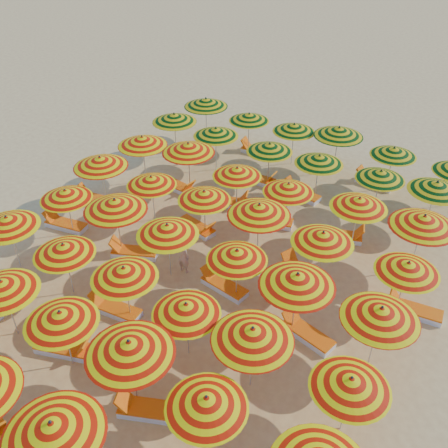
{
  "coord_description": "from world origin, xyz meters",
  "views": [
    {
      "loc": [
        7.46,
        -11.85,
        11.87
      ],
      "look_at": [
        0.0,
        0.5,
        1.6
      ],
      "focal_mm": 40.0,
      "sensor_mm": 36.0,
      "label": 1
    }
  ],
  "objects_px": {
    "umbrella_44": "(294,128)",
    "lounger_6": "(134,252)",
    "umbrella_25": "(151,181)",
    "umbrella_26": "(204,196)",
    "umbrella_31": "(188,148)",
    "umbrella_20": "(167,230)",
    "umbrella_21": "(237,255)",
    "lounger_4": "(115,309)",
    "lounger_2": "(65,348)",
    "lounger_9": "(95,199)",
    "lounger_8": "(307,334)",
    "lounger_11": "(301,273)",
    "umbrella_34": "(359,203)",
    "umbrella_38": "(270,148)",
    "umbrella_16": "(253,334)",
    "lounger_16": "(341,236)",
    "umbrella_10": "(207,402)",
    "umbrella_3": "(52,429)",
    "umbrella_14": "(124,273)",
    "lounger_14": "(228,202)",
    "umbrella_39": "(319,160)",
    "umbrella_43": "(249,117)",
    "umbrella_37": "(216,132)",
    "umbrella_42": "(206,102)",
    "lounger_13": "(179,187)",
    "umbrella_28": "(323,237)",
    "umbrella_8": "(61,317)",
    "umbrella_24": "(100,162)",
    "umbrella_32": "(237,172)",
    "lounger_12": "(413,310)",
    "umbrella_30": "(142,141)",
    "umbrella_33": "(288,188)",
    "umbrella_15": "(186,309)",
    "umbrella_22": "(297,280)",
    "lounger_3": "(149,410)",
    "umbrella_9": "(129,348)",
    "umbrella_27": "(259,210)",
    "umbrella_46": "(394,152)",
    "lounger_21": "(374,182)",
    "lounger_10": "(197,227)",
    "beachgoer_a": "(183,257)",
    "beachgoer_b": "(271,285)",
    "umbrella_19": "(115,205)",
    "umbrella_17": "(351,383)",
    "umbrella_29": "(408,267)",
    "lounger_20": "(257,150)",
    "umbrella_45": "(339,132)",
    "lounger_7": "(223,285)",
    "lounger_5": "(65,224)",
    "lounger_17": "(188,154)",
    "umbrella_7": "(2,286)",
    "lounger_15": "(271,221)",
    "umbrella_41": "(437,187)"
  },
  "relations": [
    {
      "from": "umbrella_44",
      "to": "lounger_6",
      "type": "height_order",
      "value": "umbrella_44"
    },
    {
      "from": "umbrella_25",
      "to": "umbrella_26",
      "type": "relative_size",
      "value": 0.99
    },
    {
      "from": "umbrella_31",
      "to": "umbrella_20",
      "type": "bearing_deg",
      "value": -62.62
    },
    {
      "from": "umbrella_21",
      "to": "lounger_4",
      "type": "bearing_deg",
      "value": -139.03
    },
    {
      "from": "lounger_2",
      "to": "lounger_9",
      "type": "distance_m",
      "value": 8.36
    },
    {
      "from": "lounger_8",
      "to": "lounger_11",
      "type": "bearing_deg",
      "value": -48.66
    },
    {
      "from": "umbrella_34",
      "to": "umbrella_38",
      "type": "height_order",
      "value": "umbrella_34"
    },
    {
      "from": "umbrella_16",
      "to": "lounger_16",
      "type": "relative_size",
      "value": 1.56
    },
    {
      "from": "umbrella_10",
      "to": "umbrella_3",
      "type": "bearing_deg",
      "value": -134.49
    },
    {
      "from": "umbrella_14",
      "to": "lounger_14",
      "type": "height_order",
      "value": "umbrella_14"
    },
    {
      "from": "umbrella_39",
      "to": "umbrella_43",
      "type": "xyz_separation_m",
      "value": [
        -4.71,
        2.46,
        -0.06
      ]
    },
    {
      "from": "umbrella_37",
      "to": "umbrella_42",
      "type": "height_order",
      "value": "umbrella_42"
    },
    {
      "from": "umbrella_34",
      "to": "lounger_13",
      "type": "height_order",
      "value": "umbrella_34"
    },
    {
      "from": "umbrella_10",
      "to": "umbrella_28",
      "type": "bearing_deg",
      "value": 90.4
    },
    {
      "from": "umbrella_14",
      "to": "umbrella_28",
      "type": "height_order",
      "value": "umbrella_28"
    },
    {
      "from": "umbrella_8",
      "to": "umbrella_24",
      "type": "height_order",
      "value": "umbrella_24"
    },
    {
      "from": "umbrella_8",
      "to": "umbrella_32",
      "type": "relative_size",
      "value": 1.0
    },
    {
      "from": "lounger_12",
      "to": "umbrella_30",
      "type": "bearing_deg",
      "value": -15.44
    },
    {
      "from": "umbrella_33",
      "to": "umbrella_20",
      "type": "bearing_deg",
      "value": -115.18
    },
    {
      "from": "umbrella_15",
      "to": "umbrella_22",
      "type": "relative_size",
      "value": 0.81
    },
    {
      "from": "umbrella_24",
      "to": "lounger_12",
      "type": "distance_m",
      "value": 13.16
    },
    {
      "from": "umbrella_25",
      "to": "lounger_3",
      "type": "height_order",
      "value": "umbrella_25"
    },
    {
      "from": "umbrella_30",
      "to": "umbrella_33",
      "type": "distance_m",
      "value": 7.12
    },
    {
      "from": "umbrella_9",
      "to": "umbrella_27",
      "type": "bearing_deg",
      "value": 91.06
    },
    {
      "from": "umbrella_9",
      "to": "umbrella_46",
      "type": "bearing_deg",
      "value": 79.93
    },
    {
      "from": "lounger_21",
      "to": "lounger_12",
      "type": "bearing_deg",
      "value": 122.05
    },
    {
      "from": "umbrella_21",
      "to": "umbrella_31",
      "type": "height_order",
      "value": "umbrella_31"
    },
    {
      "from": "umbrella_30",
      "to": "lounger_14",
      "type": "xyz_separation_m",
      "value": [
        4.32,
        0.24,
        -1.91
      ]
    },
    {
      "from": "umbrella_9",
      "to": "lounger_10",
      "type": "distance_m",
      "value": 8.26
    },
    {
      "from": "lounger_10",
      "to": "umbrella_34",
      "type": "bearing_deg",
      "value": 33.9
    },
    {
      "from": "beachgoer_a",
      "to": "beachgoer_b",
      "type": "relative_size",
      "value": 0.96
    },
    {
      "from": "umbrella_21",
      "to": "umbrella_31",
      "type": "relative_size",
      "value": 0.83
    },
    {
      "from": "umbrella_28",
      "to": "umbrella_34",
      "type": "distance_m",
      "value": 2.67
    },
    {
      "from": "umbrella_19",
      "to": "lounger_14",
      "type": "distance_m",
      "value": 5.58
    },
    {
      "from": "umbrella_17",
      "to": "umbrella_22",
      "type": "xyz_separation_m",
      "value": [
        -2.51,
        2.43,
        0.28
      ]
    },
    {
      "from": "umbrella_37",
      "to": "umbrella_29",
      "type": "bearing_deg",
      "value": -26.51
    },
    {
      "from": "umbrella_22",
      "to": "umbrella_26",
      "type": "height_order",
      "value": "umbrella_22"
    },
    {
      "from": "umbrella_38",
      "to": "lounger_20",
      "type": "height_order",
      "value": "umbrella_38"
    },
    {
      "from": "umbrella_16",
      "to": "beachgoer_b",
      "type": "relative_size",
      "value": 2.03
    },
    {
      "from": "umbrella_9",
      "to": "umbrella_43",
      "type": "distance_m",
      "value": 15.29
    },
    {
      "from": "umbrella_20",
      "to": "lounger_2",
      "type": "height_order",
      "value": "umbrella_20"
    },
    {
      "from": "umbrella_45",
      "to": "lounger_2",
      "type": "xyz_separation_m",
      "value": [
        -2.92,
        -14.56,
        -1.96
      ]
    },
    {
      "from": "umbrella_26",
      "to": "lounger_7",
      "type": "distance_m",
      "value": 3.59
    },
    {
      "from": "umbrella_24",
      "to": "umbrella_42",
      "type": "relative_size",
      "value": 1.09
    },
    {
      "from": "umbrella_46",
      "to": "lounger_5",
      "type": "distance_m",
      "value": 14.25
    },
    {
      "from": "lounger_17",
      "to": "umbrella_26",
      "type": "bearing_deg",
      "value": -24.99
    },
    {
      "from": "umbrella_34",
      "to": "lounger_10",
      "type": "xyz_separation_m",
      "value": [
        -5.68,
        -2.26,
        -1.82
      ]
    },
    {
      "from": "umbrella_7",
      "to": "lounger_15",
      "type": "height_order",
      "value": "umbrella_7"
    },
    {
      "from": "umbrella_41",
      "to": "lounger_21",
      "type": "bearing_deg",
      "value": 140.94
    },
    {
      "from": "umbrella_8",
      "to": "umbrella_46",
      "type": "bearing_deg",
      "value": 70.95
    }
  ]
}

